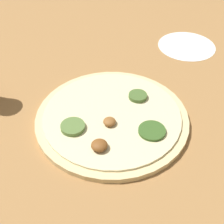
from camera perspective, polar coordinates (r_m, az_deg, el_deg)
ground_plane at (r=0.57m, az=0.00°, el=-1.49°), size 3.00×3.00×0.00m
pizza at (r=0.56m, az=0.01°, el=-1.05°), size 0.28×0.28×0.03m
flour_patch at (r=0.80m, az=13.48°, el=11.70°), size 0.14×0.14×0.00m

